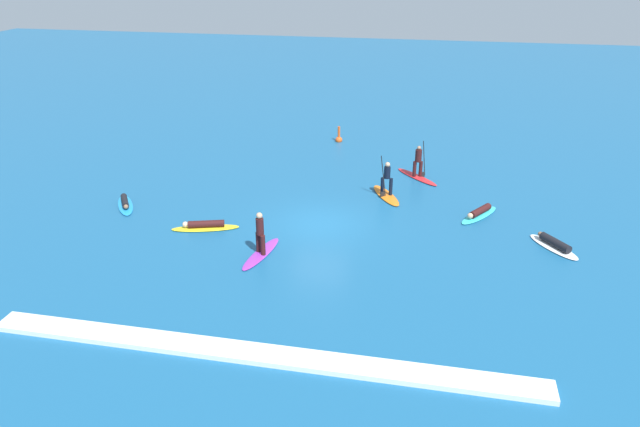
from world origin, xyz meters
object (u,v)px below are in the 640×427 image
at_px(surfer_on_purple_board, 261,244).
at_px(surfer_on_orange_board, 386,188).
at_px(marker_buoy, 339,139).
at_px(surfer_on_red_board, 418,169).
at_px(surfer_on_white_board, 554,244).
at_px(surfer_on_blue_board, 125,204).
at_px(surfer_on_yellow_board, 205,226).
at_px(surfer_on_teal_board, 479,213).

height_order(surfer_on_purple_board, surfer_on_orange_board, surfer_on_orange_board).
bearing_deg(surfer_on_orange_board, marker_buoy, 176.65).
distance_m(surfer_on_red_board, surfer_on_orange_board, 3.27).
height_order(surfer_on_purple_board, surfer_on_white_board, surfer_on_purple_board).
bearing_deg(surfer_on_blue_board, surfer_on_red_board, 83.86).
relative_size(surfer_on_purple_board, surfer_on_white_board, 1.22).
bearing_deg(surfer_on_yellow_board, surfer_on_purple_board, 132.61).
xyz_separation_m(surfer_on_yellow_board, surfer_on_teal_board, (11.92, 3.81, 0.01)).
height_order(surfer_on_blue_board, surfer_on_red_board, surfer_on_red_board).
distance_m(surfer_on_yellow_board, surfer_on_white_board, 14.87).
xyz_separation_m(surfer_on_yellow_board, surfer_on_white_board, (14.82, 1.17, 0.02)).
relative_size(surfer_on_blue_board, surfer_on_purple_board, 0.84).
bearing_deg(surfer_on_white_board, surfer_on_blue_board, 52.20).
height_order(surfer_on_purple_board, marker_buoy, surfer_on_purple_board).
bearing_deg(surfer_on_orange_board, surfer_on_blue_board, -100.65).
bearing_deg(surfer_on_teal_board, surfer_on_orange_board, -76.01).
xyz_separation_m(surfer_on_yellow_board, surfer_on_purple_board, (3.12, -1.82, 0.36)).
distance_m(surfer_on_blue_board, marker_buoy, 14.83).
relative_size(surfer_on_white_board, surfer_on_teal_board, 0.93).
bearing_deg(surfer_on_blue_board, surfer_on_teal_board, 65.03).
bearing_deg(surfer_on_purple_board, surfer_on_white_board, -65.36).
relative_size(surfer_on_yellow_board, surfer_on_red_board, 1.13).
bearing_deg(surfer_on_purple_board, surfer_on_blue_board, 76.58).
bearing_deg(surfer_on_blue_board, surfer_on_yellow_board, 38.53).
bearing_deg(surfer_on_teal_board, surfer_on_white_board, 80.91).
xyz_separation_m(surfer_on_red_board, surfer_on_purple_board, (-5.72, -10.15, 0.01)).
height_order(surfer_on_orange_board, marker_buoy, surfer_on_orange_board).
relative_size(surfer_on_white_board, surfer_on_orange_board, 0.88).
distance_m(surfer_on_white_board, marker_buoy, 17.01).
xyz_separation_m(surfer_on_white_board, surfer_on_orange_board, (-7.36, 4.19, 0.26)).
xyz_separation_m(surfer_on_blue_board, surfer_on_red_board, (13.54, 6.71, 0.35)).
xyz_separation_m(surfer_on_blue_board, surfer_on_white_board, (19.52, -0.45, 0.03)).
distance_m(surfer_on_purple_board, surfer_on_white_board, 12.08).
distance_m(surfer_on_red_board, surfer_on_white_board, 9.33).
bearing_deg(marker_buoy, surfer_on_red_board, -46.71).
bearing_deg(marker_buoy, surfer_on_teal_board, -50.48).
bearing_deg(surfer_on_teal_board, surfer_on_red_board, -112.61).
bearing_deg(surfer_on_red_board, surfer_on_purple_board, -72.25).
distance_m(surfer_on_white_board, surfer_on_orange_board, 8.47).
height_order(surfer_on_yellow_board, marker_buoy, marker_buoy).
xyz_separation_m(surfer_on_red_board, marker_buoy, (-5.27, 5.59, -0.29)).
distance_m(surfer_on_blue_board, surfer_on_teal_board, 16.76).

